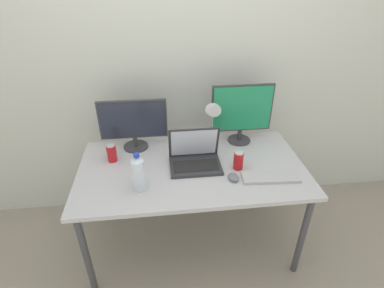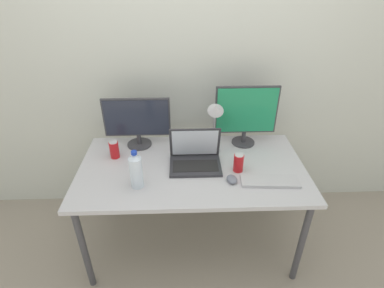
{
  "view_description": "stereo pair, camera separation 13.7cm",
  "coord_description": "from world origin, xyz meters",
  "px_view_note": "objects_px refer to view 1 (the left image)",
  "views": [
    {
      "loc": [
        -0.19,
        -1.66,
        1.94
      ],
      "look_at": [
        0.0,
        0.0,
        0.92
      ],
      "focal_mm": 28.0,
      "sensor_mm": 36.0,
      "label": 1
    },
    {
      "loc": [
        -0.06,
        -1.68,
        1.94
      ],
      "look_at": [
        0.0,
        0.0,
        0.92
      ],
      "focal_mm": 28.0,
      "sensor_mm": 36.0,
      "label": 2
    }
  ],
  "objects_px": {
    "keyboard_main": "(270,177)",
    "mouse_by_keyboard": "(233,177)",
    "work_desk": "(192,174)",
    "monitor_left": "(133,123)",
    "monitor_center": "(242,111)",
    "laptop_silver": "(195,157)",
    "soda_can_by_laptop": "(238,161)",
    "soda_can_near_keyboard": "(112,153)",
    "desk_lamp": "(213,117)",
    "water_bottle": "(138,173)"
  },
  "relations": [
    {
      "from": "keyboard_main",
      "to": "mouse_by_keyboard",
      "type": "distance_m",
      "value": 0.24
    },
    {
      "from": "work_desk",
      "to": "monitor_left",
      "type": "xyz_separation_m",
      "value": [
        -0.39,
        0.3,
        0.27
      ]
    },
    {
      "from": "work_desk",
      "to": "monitor_center",
      "type": "xyz_separation_m",
      "value": [
        0.41,
        0.3,
        0.31
      ]
    },
    {
      "from": "laptop_silver",
      "to": "soda_can_by_laptop",
      "type": "distance_m",
      "value": 0.3
    },
    {
      "from": "mouse_by_keyboard",
      "to": "monitor_center",
      "type": "bearing_deg",
      "value": 63.35
    },
    {
      "from": "mouse_by_keyboard",
      "to": "soda_can_near_keyboard",
      "type": "relative_size",
      "value": 0.71
    },
    {
      "from": "soda_can_near_keyboard",
      "to": "desk_lamp",
      "type": "height_order",
      "value": "desk_lamp"
    },
    {
      "from": "keyboard_main",
      "to": "mouse_by_keyboard",
      "type": "xyz_separation_m",
      "value": [
        -0.24,
        0.02,
        0.01
      ]
    },
    {
      "from": "monitor_left",
      "to": "mouse_by_keyboard",
      "type": "xyz_separation_m",
      "value": [
        0.64,
        -0.47,
        -0.19
      ]
    },
    {
      "from": "mouse_by_keyboard",
      "to": "soda_can_by_laptop",
      "type": "xyz_separation_m",
      "value": [
        0.06,
        0.11,
        0.05
      ]
    },
    {
      "from": "laptop_silver",
      "to": "keyboard_main",
      "type": "bearing_deg",
      "value": -25.22
    },
    {
      "from": "monitor_left",
      "to": "mouse_by_keyboard",
      "type": "distance_m",
      "value": 0.82
    },
    {
      "from": "work_desk",
      "to": "soda_can_near_keyboard",
      "type": "height_order",
      "value": "soda_can_near_keyboard"
    },
    {
      "from": "monitor_center",
      "to": "mouse_by_keyboard",
      "type": "bearing_deg",
      "value": -108.59
    },
    {
      "from": "water_bottle",
      "to": "monitor_center",
      "type": "bearing_deg",
      "value": 33.33
    },
    {
      "from": "monitor_left",
      "to": "monitor_center",
      "type": "distance_m",
      "value": 0.8
    },
    {
      "from": "work_desk",
      "to": "soda_can_near_keyboard",
      "type": "relative_size",
      "value": 12.23
    },
    {
      "from": "mouse_by_keyboard",
      "to": "water_bottle",
      "type": "xyz_separation_m",
      "value": [
        -0.6,
        -0.02,
        0.1
      ]
    },
    {
      "from": "work_desk",
      "to": "desk_lamp",
      "type": "bearing_deg",
      "value": 44.36
    },
    {
      "from": "monitor_left",
      "to": "water_bottle",
      "type": "distance_m",
      "value": 0.5
    },
    {
      "from": "monitor_center",
      "to": "laptop_silver",
      "type": "relative_size",
      "value": 1.33
    },
    {
      "from": "keyboard_main",
      "to": "desk_lamp",
      "type": "bearing_deg",
      "value": 136.49
    },
    {
      "from": "laptop_silver",
      "to": "desk_lamp",
      "type": "xyz_separation_m",
      "value": [
        0.14,
        0.13,
        0.23
      ]
    },
    {
      "from": "work_desk",
      "to": "desk_lamp",
      "type": "height_order",
      "value": "desk_lamp"
    },
    {
      "from": "monitor_left",
      "to": "soda_can_near_keyboard",
      "type": "relative_size",
      "value": 3.87
    },
    {
      "from": "laptop_silver",
      "to": "water_bottle",
      "type": "distance_m",
      "value": 0.44
    },
    {
      "from": "water_bottle",
      "to": "desk_lamp",
      "type": "bearing_deg",
      "value": 34.89
    },
    {
      "from": "soda_can_by_laptop",
      "to": "water_bottle",
      "type": "bearing_deg",
      "value": -168.01
    },
    {
      "from": "monitor_center",
      "to": "water_bottle",
      "type": "distance_m",
      "value": 0.91
    },
    {
      "from": "work_desk",
      "to": "laptop_silver",
      "type": "xyz_separation_m",
      "value": [
        0.02,
        0.03,
        0.12
      ]
    },
    {
      "from": "work_desk",
      "to": "water_bottle",
      "type": "bearing_deg",
      "value": -150.57
    },
    {
      "from": "work_desk",
      "to": "mouse_by_keyboard",
      "type": "xyz_separation_m",
      "value": [
        0.25,
        -0.17,
        0.08
      ]
    },
    {
      "from": "mouse_by_keyboard",
      "to": "soda_can_by_laptop",
      "type": "height_order",
      "value": "soda_can_by_laptop"
    },
    {
      "from": "desk_lamp",
      "to": "monitor_center",
      "type": "bearing_deg",
      "value": 29.86
    },
    {
      "from": "monitor_center",
      "to": "water_bottle",
      "type": "relative_size",
      "value": 1.8
    },
    {
      "from": "laptop_silver",
      "to": "desk_lamp",
      "type": "bearing_deg",
      "value": 42.82
    },
    {
      "from": "keyboard_main",
      "to": "mouse_by_keyboard",
      "type": "height_order",
      "value": "mouse_by_keyboard"
    },
    {
      "from": "mouse_by_keyboard",
      "to": "soda_can_near_keyboard",
      "type": "height_order",
      "value": "soda_can_near_keyboard"
    },
    {
      "from": "monitor_center",
      "to": "laptop_silver",
      "type": "height_order",
      "value": "monitor_center"
    },
    {
      "from": "monitor_center",
      "to": "desk_lamp",
      "type": "height_order",
      "value": "monitor_center"
    },
    {
      "from": "laptop_silver",
      "to": "water_bottle",
      "type": "xyz_separation_m",
      "value": [
        -0.37,
        -0.22,
        0.06
      ]
    },
    {
      "from": "soda_can_near_keyboard",
      "to": "soda_can_by_laptop",
      "type": "bearing_deg",
      "value": -12.77
    },
    {
      "from": "work_desk",
      "to": "soda_can_near_keyboard",
      "type": "distance_m",
      "value": 0.58
    },
    {
      "from": "work_desk",
      "to": "mouse_by_keyboard",
      "type": "relative_size",
      "value": 17.12
    },
    {
      "from": "work_desk",
      "to": "laptop_silver",
      "type": "bearing_deg",
      "value": 52.45
    },
    {
      "from": "laptop_silver",
      "to": "soda_can_near_keyboard",
      "type": "xyz_separation_m",
      "value": [
        -0.57,
        0.11,
        0.0
      ]
    },
    {
      "from": "monitor_left",
      "to": "soda_can_by_laptop",
      "type": "relative_size",
      "value": 3.87
    },
    {
      "from": "laptop_silver",
      "to": "soda_can_by_laptop",
      "type": "relative_size",
      "value": 2.75
    },
    {
      "from": "monitor_left",
      "to": "laptop_silver",
      "type": "relative_size",
      "value": 1.4
    },
    {
      "from": "desk_lamp",
      "to": "mouse_by_keyboard",
      "type": "bearing_deg",
      "value": -75.88
    }
  ]
}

